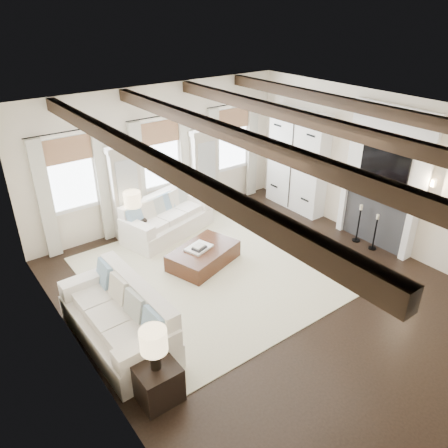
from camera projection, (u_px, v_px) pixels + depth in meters
ground at (266, 293)px, 8.04m from camera, size 7.50×7.50×0.00m
room_shell at (268, 174)px, 8.20m from camera, size 6.54×7.54×3.22m
area_rug at (206, 274)px, 8.55m from camera, size 4.07×4.49×0.02m
sofa_back at (166, 219)px, 9.90m from camera, size 2.27×1.47×0.90m
sofa_left at (121, 319)px, 6.78m from camera, size 1.07×2.28×0.97m
ottoman at (203, 256)px, 8.82m from camera, size 1.59×1.25×0.37m
tray at (199, 248)px, 8.72m from camera, size 0.59×0.51×0.04m
book_lower at (199, 248)px, 8.64m from camera, size 0.31×0.27×0.04m
book_upper at (199, 246)px, 8.63m from camera, size 0.26×0.23×0.03m
side_table_front at (158, 382)px, 5.82m from camera, size 0.55×0.55×0.55m
lamp_front at (154, 343)px, 5.50m from camera, size 0.36×0.36×0.62m
side_table_back at (136, 231)px, 9.53m from camera, size 0.40×0.40×0.60m
lamp_back at (132, 201)px, 9.20m from camera, size 0.36×0.36×0.62m
candlestick_near at (375, 235)px, 9.29m from camera, size 0.17×0.17×0.82m
candlestick_far at (358, 226)px, 9.58m from camera, size 0.18×0.18×0.88m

